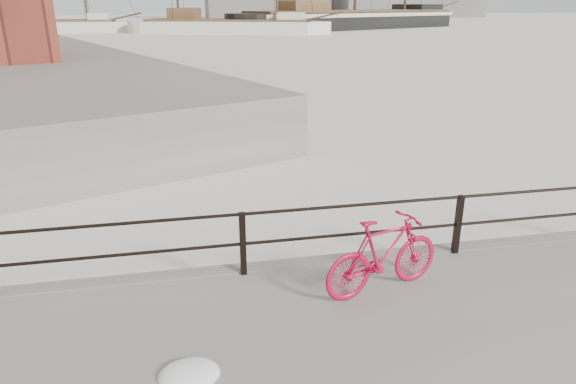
{
  "coord_description": "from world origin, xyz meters",
  "views": [
    {
      "loc": [
        -4.24,
        -7.04,
        4.23
      ],
      "look_at": [
        -2.47,
        1.5,
        1.0
      ],
      "focal_mm": 32.0,
      "sensor_mm": 36.0,
      "label": 1
    }
  ],
  "objects_px": {
    "schooner_mid": "(228,33)",
    "schooner_left": "(46,33)",
    "bicycle": "(384,255)",
    "barque_black": "(354,29)"
  },
  "relations": [
    {
      "from": "bicycle",
      "to": "schooner_left",
      "type": "xyz_separation_m",
      "value": [
        -21.76,
        79.47,
        -0.92
      ]
    },
    {
      "from": "bicycle",
      "to": "schooner_mid",
      "type": "distance_m",
      "value": 72.32
    },
    {
      "from": "schooner_mid",
      "to": "schooner_left",
      "type": "relative_size",
      "value": 1.18
    },
    {
      "from": "bicycle",
      "to": "schooner_left",
      "type": "height_order",
      "value": "schooner_left"
    },
    {
      "from": "schooner_mid",
      "to": "barque_black",
      "type": "bearing_deg",
      "value": 41.1
    },
    {
      "from": "bicycle",
      "to": "schooner_left",
      "type": "distance_m",
      "value": 82.4
    },
    {
      "from": "barque_black",
      "to": "schooner_mid",
      "type": "relative_size",
      "value": 1.74
    },
    {
      "from": "bicycle",
      "to": "barque_black",
      "type": "height_order",
      "value": "barque_black"
    },
    {
      "from": "schooner_mid",
      "to": "schooner_left",
      "type": "height_order",
      "value": "schooner_mid"
    },
    {
      "from": "barque_black",
      "to": "schooner_left",
      "type": "bearing_deg",
      "value": 156.54
    }
  ]
}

